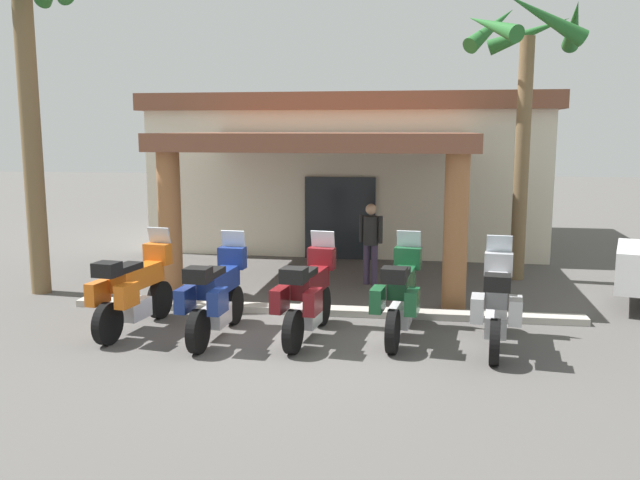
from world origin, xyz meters
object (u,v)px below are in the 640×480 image
(palm_tree_near_portico, at_px, (524,68))
(palm_tree_roadside, at_px, (25,60))
(motorcycle_orange, at_px, (134,289))
(motorcycle_green, at_px, (400,295))
(pedestrian, at_px, (371,238))
(motorcycle_maroon, at_px, (308,296))
(motel_building, at_px, (355,168))
(motorcycle_silver, at_px, (497,303))
(motorcycle_blue, at_px, (216,295))

(palm_tree_near_portico, height_order, palm_tree_roadside, palm_tree_roadside)
(motorcycle_orange, bearing_deg, palm_tree_roadside, 62.00)
(motorcycle_green, xyz_separation_m, pedestrian, (-0.72, 3.72, 0.31))
(motorcycle_maroon, xyz_separation_m, palm_tree_roadside, (-5.87, 2.26, 3.90))
(motel_building, xyz_separation_m, pedestrian, (0.89, -5.99, -1.14))
(motorcycle_maroon, relative_size, motorcycle_green, 1.00)
(motorcycle_silver, xyz_separation_m, palm_tree_near_portico, (0.99, 5.02, 3.87))
(motorcycle_maroon, xyz_separation_m, pedestrian, (0.72, 3.94, 0.31))
(motel_building, relative_size, motorcycle_silver, 5.46)
(palm_tree_roadside, bearing_deg, motorcycle_green, -15.58)
(motorcycle_maroon, height_order, palm_tree_near_portico, palm_tree_near_portico)
(motorcycle_maroon, height_order, pedestrian, pedestrian)
(motorcycle_blue, height_order, palm_tree_near_portico, palm_tree_near_portico)
(motorcycle_silver, bearing_deg, motorcycle_green, 85.41)
(motorcycle_silver, height_order, pedestrian, pedestrian)
(palm_tree_roadside, bearing_deg, motorcycle_blue, -28.82)
(palm_tree_near_portico, bearing_deg, motorcycle_blue, -136.08)
(motorcycle_orange, bearing_deg, pedestrian, -33.50)
(motel_building, height_order, motorcycle_green, motel_building)
(motorcycle_blue, relative_size, motorcycle_silver, 1.00)
(motel_building, distance_m, motorcycle_green, 9.95)
(motorcycle_maroon, height_order, palm_tree_roadside, palm_tree_roadside)
(motorcycle_silver, xyz_separation_m, pedestrian, (-2.16, 4.02, 0.31))
(motorcycle_blue, height_order, motorcycle_silver, same)
(motorcycle_orange, bearing_deg, motorcycle_blue, -88.23)
(motorcycle_maroon, bearing_deg, motorcycle_blue, 104.90)
(motorcycle_blue, bearing_deg, motorcycle_maroon, -78.80)
(motorcycle_blue, xyz_separation_m, palm_tree_near_portico, (5.31, 5.11, 3.87))
(motorcycle_orange, height_order, palm_tree_roadside, palm_tree_roadside)
(motorcycle_blue, distance_m, motorcycle_maroon, 1.45)
(palm_tree_roadside, bearing_deg, palm_tree_near_portico, 15.38)
(palm_tree_near_portico, xyz_separation_m, palm_tree_roadside, (-9.73, -2.68, 0.03))
(motorcycle_silver, distance_m, palm_tree_roadside, 9.86)
(motorcycle_orange, relative_size, motorcycle_blue, 1.00)
(pedestrian, bearing_deg, palm_tree_near_portico, 125.89)
(motel_building, relative_size, motorcycle_blue, 5.45)
(motel_building, bearing_deg, motorcycle_blue, -95.75)
(motel_building, xyz_separation_m, motorcycle_blue, (-1.27, -10.10, -1.45))
(motel_building, bearing_deg, palm_tree_roadside, -125.18)
(motorcycle_silver, height_order, palm_tree_roadside, palm_tree_roadside)
(motorcycle_silver, relative_size, palm_tree_roadside, 0.34)
(motorcycle_orange, height_order, motorcycle_maroon, same)
(motorcycle_orange, distance_m, pedestrian, 5.34)
(motorcycle_green, distance_m, pedestrian, 3.80)
(motorcycle_maroon, relative_size, motorcycle_silver, 1.00)
(pedestrian, bearing_deg, motorcycle_green, 29.23)
(motorcycle_silver, xyz_separation_m, palm_tree_roadside, (-8.75, 2.34, 3.90))
(pedestrian, height_order, palm_tree_near_portico, palm_tree_near_portico)
(palm_tree_roadside, bearing_deg, motorcycle_silver, -14.98)
(motorcycle_orange, height_order, pedestrian, pedestrian)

